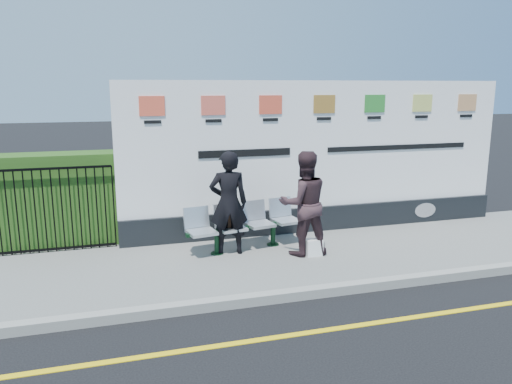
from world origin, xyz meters
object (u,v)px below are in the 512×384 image
Objects in this scene: billboard at (321,167)px; woman_left at (229,203)px; bench at (246,237)px; woman_right at (304,203)px.

billboard is 2.37m from woman_left.
billboard is 3.74× the size of bench.
billboard is 1.66m from woman_right.
woman_right is (1.24, -0.40, -0.00)m from woman_left.
woman_left is at bearing -156.14° from billboard.
woman_left is at bearing -170.81° from bench.
billboard is at bearing -149.23° from woman_left.
billboard reaches higher than bench.
woman_left is (-0.34, -0.12, 0.68)m from bench.
billboard reaches higher than woman_right.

